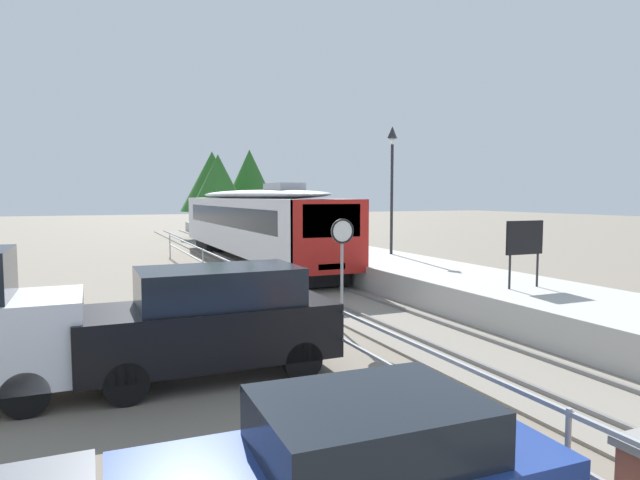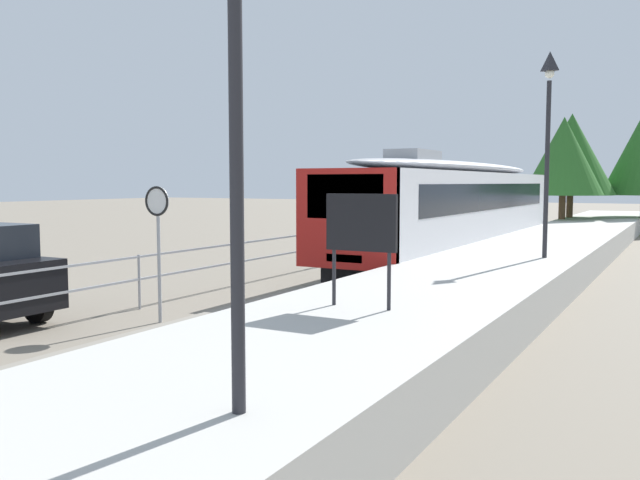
# 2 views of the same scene
# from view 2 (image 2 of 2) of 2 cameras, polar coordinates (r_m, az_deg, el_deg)

# --- Properties ---
(ground_plane) EXTENTS (160.00, 160.00, 0.00)m
(ground_plane) POSITION_cam_2_polar(r_m,az_deg,el_deg) (24.00, 2.33, -2.02)
(ground_plane) COLOR slate
(track_rails) EXTENTS (3.20, 60.00, 0.14)m
(track_rails) POSITION_cam_2_polar(r_m,az_deg,el_deg) (22.82, 9.09, -2.35)
(track_rails) COLOR gray
(track_rails) RESTS_ON ground
(commuter_train) EXTENTS (2.82, 19.00, 3.74)m
(commuter_train) POSITION_cam_2_polar(r_m,az_deg,el_deg) (25.67, 11.56, 3.14)
(commuter_train) COLOR silver
(commuter_train) RESTS_ON track_rails
(station_platform) EXTENTS (3.90, 60.00, 0.90)m
(station_platform) POSITION_cam_2_polar(r_m,az_deg,el_deg) (21.90, 17.14, -1.71)
(station_platform) COLOR #B7B5AD
(station_platform) RESTS_ON ground
(platform_lamp_mid_platform) EXTENTS (0.34, 0.34, 5.35)m
(platform_lamp_mid_platform) POSITION_cam_2_polar(r_m,az_deg,el_deg) (18.77, 18.71, 9.95)
(platform_lamp_mid_platform) COLOR #232328
(platform_lamp_mid_platform) RESTS_ON station_platform
(platform_notice_board) EXTENTS (1.20, 0.08, 1.80)m
(platform_notice_board) POSITION_cam_2_polar(r_m,az_deg,el_deg) (10.62, 3.50, 1.14)
(platform_notice_board) COLOR #232328
(platform_notice_board) RESTS_ON station_platform
(speed_limit_sign) EXTENTS (0.61, 0.10, 2.81)m
(speed_limit_sign) POSITION_cam_2_polar(r_m,az_deg,el_deg) (14.12, -13.55, 1.68)
(speed_limit_sign) COLOR #9EA0A5
(speed_limit_sign) RESTS_ON ground
(carpark_fence) EXTENTS (0.06, 36.06, 1.25)m
(carpark_fence) POSITION_cam_2_polar(r_m,az_deg,el_deg) (15.85, -15.03, -2.43)
(carpark_fence) COLOR #9EA0A5
(carpark_fence) RESTS_ON ground
(tree_behind_carpark) EXTENTS (4.22, 4.22, 6.39)m
(tree_behind_carpark) POSITION_cam_2_polar(r_m,az_deg,el_deg) (38.78, 19.86, 6.66)
(tree_behind_carpark) COLOR brown
(tree_behind_carpark) RESTS_ON ground
(tree_distant_left) EXTENTS (4.90, 4.90, 6.75)m
(tree_distant_left) POSITION_cam_2_polar(r_m,az_deg,el_deg) (40.97, 20.44, 6.78)
(tree_distant_left) COLOR brown
(tree_distant_left) RESTS_ON ground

